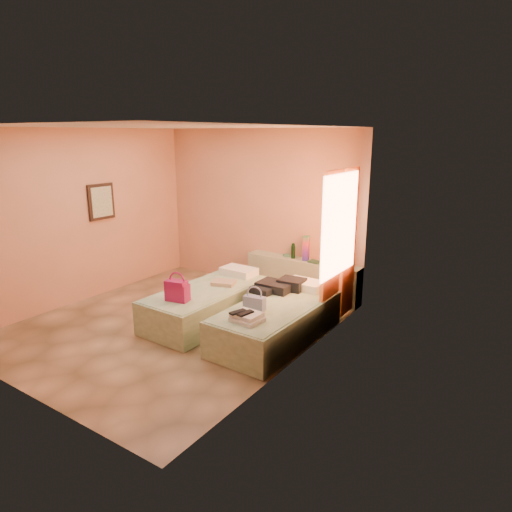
% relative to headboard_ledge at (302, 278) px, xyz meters
% --- Properties ---
extents(ground, '(4.50, 4.50, 0.00)m').
position_rel_headboard_ledge_xyz_m(ground, '(-0.98, -2.10, -0.33)').
color(ground, tan).
rests_on(ground, ground).
extents(room_walls, '(4.02, 4.51, 2.81)m').
position_rel_headboard_ledge_xyz_m(room_walls, '(-0.77, -1.53, 1.46)').
color(room_walls, tan).
rests_on(room_walls, ground).
extents(headboard_ledge, '(2.05, 0.30, 0.65)m').
position_rel_headboard_ledge_xyz_m(headboard_ledge, '(0.00, 0.00, 0.00)').
color(headboard_ledge, '#A5B090').
rests_on(headboard_ledge, ground).
extents(bed_left, '(0.94, 2.02, 0.50)m').
position_rel_headboard_ledge_xyz_m(bed_left, '(-0.68, -1.70, -0.08)').
color(bed_left, '#B2CEA6').
rests_on(bed_left, ground).
extents(bed_right, '(0.94, 2.02, 0.50)m').
position_rel_headboard_ledge_xyz_m(bed_right, '(0.52, -1.70, -0.08)').
color(bed_right, '#B2CEA6').
rests_on(bed_right, ground).
extents(water_bottle, '(0.08, 0.08, 0.25)m').
position_rel_headboard_ledge_xyz_m(water_bottle, '(-0.18, -0.01, 0.45)').
color(water_bottle, black).
rests_on(water_bottle, headboard_ledge).
extents(rainbow_box, '(0.11, 0.11, 0.42)m').
position_rel_headboard_ledge_xyz_m(rainbow_box, '(0.07, -0.01, 0.54)').
color(rainbow_box, '#A21354').
rests_on(rainbow_box, headboard_ledge).
extents(small_dish, '(0.15, 0.15, 0.03)m').
position_rel_headboard_ledge_xyz_m(small_dish, '(-0.34, 0.05, 0.34)').
color(small_dish, '#4D8D67').
rests_on(small_dish, headboard_ledge).
extents(green_book, '(0.22, 0.17, 0.03)m').
position_rel_headboard_ledge_xyz_m(green_book, '(0.25, -0.05, 0.34)').
color(green_book, '#26482F').
rests_on(green_book, headboard_ledge).
extents(flower_vase, '(0.22, 0.22, 0.27)m').
position_rel_headboard_ledge_xyz_m(flower_vase, '(0.75, -0.03, 0.46)').
color(flower_vase, white).
rests_on(flower_vase, headboard_ledge).
extents(magenta_handbag, '(0.34, 0.24, 0.29)m').
position_rel_headboard_ledge_xyz_m(magenta_handbag, '(-0.69, -2.31, 0.32)').
color(magenta_handbag, '#A21354').
rests_on(magenta_handbag, bed_left).
extents(khaki_garment, '(0.40, 0.36, 0.06)m').
position_rel_headboard_ledge_xyz_m(khaki_garment, '(-0.58, -1.42, 0.20)').
color(khaki_garment, tan).
rests_on(khaki_garment, bed_left).
extents(clothes_pile, '(0.56, 0.56, 0.16)m').
position_rel_headboard_ledge_xyz_m(clothes_pile, '(0.25, -1.21, 0.26)').
color(clothes_pile, black).
rests_on(clothes_pile, bed_right).
extents(blue_handbag, '(0.29, 0.15, 0.18)m').
position_rel_headboard_ledge_xyz_m(blue_handbag, '(0.37, -2.00, 0.27)').
color(blue_handbag, '#3E5796').
rests_on(blue_handbag, bed_right).
extents(towel_stack, '(0.38, 0.33, 0.10)m').
position_rel_headboard_ledge_xyz_m(towel_stack, '(0.51, -2.37, 0.23)').
color(towel_stack, silver).
rests_on(towel_stack, bed_right).
extents(sandal_pair, '(0.22, 0.26, 0.02)m').
position_rel_headboard_ledge_xyz_m(sandal_pair, '(0.45, -2.41, 0.29)').
color(sandal_pair, black).
rests_on(sandal_pair, towel_stack).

